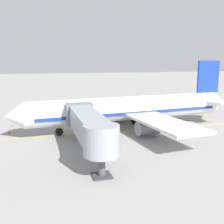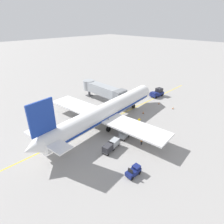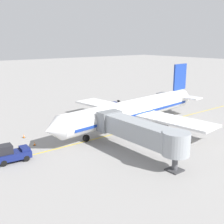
% 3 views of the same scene
% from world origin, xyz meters
% --- Properties ---
extents(ground_plane, '(400.00, 400.00, 0.00)m').
position_xyz_m(ground_plane, '(0.00, 0.00, 0.00)').
color(ground_plane, gray).
extents(gate_lead_in_line, '(0.24, 80.00, 0.01)m').
position_xyz_m(gate_lead_in_line, '(0.00, 0.00, 0.00)').
color(gate_lead_in_line, gold).
rests_on(gate_lead_in_line, ground).
extents(parked_airliner, '(30.38, 37.35, 10.63)m').
position_xyz_m(parked_airliner, '(1.12, 1.29, 3.19)').
color(parked_airliner, white).
rests_on(parked_airliner, ground).
extents(jet_bridge, '(15.53, 3.50, 4.98)m').
position_xyz_m(jet_bridge, '(-9.39, 10.09, 3.46)').
color(jet_bridge, '#93999E').
rests_on(jet_bridge, ground).
extents(pushback_tractor, '(2.63, 4.60, 2.40)m').
position_xyz_m(pushback_tractor, '(-0.42, 24.54, 1.10)').
color(pushback_tractor, navy).
rests_on(pushback_tractor, ground).
extents(baggage_tug_lead, '(1.35, 2.53, 1.62)m').
position_xyz_m(baggage_tug_lead, '(15.26, -6.09, 0.71)').
color(baggage_tug_lead, navy).
rests_on(baggage_tug_lead, ground).
extents(baggage_cart_front, '(1.69, 2.98, 1.58)m').
position_xyz_m(baggage_cart_front, '(7.45, 3.08, 0.95)').
color(baggage_cart_front, '#4C4C51').
rests_on(baggage_cart_front, ground).
extents(baggage_cart_second_in_train, '(1.69, 2.98, 1.58)m').
position_xyz_m(baggage_cart_second_in_train, '(7.69, 0.20, 0.95)').
color(baggage_cart_second_in_train, '#4C4C51').
rests_on(baggage_cart_second_in_train, ground).
extents(baggage_cart_third_in_train, '(1.69, 2.98, 1.58)m').
position_xyz_m(baggage_cart_third_in_train, '(8.28, -3.25, 0.95)').
color(baggage_cart_third_in_train, '#4C4C51').
rests_on(baggage_cart_third_in_train, ground).
extents(baggage_cart_tail_end, '(1.69, 2.98, 1.58)m').
position_xyz_m(baggage_cart_tail_end, '(8.57, -5.04, 0.95)').
color(baggage_cart_tail_end, '#4C4C51').
rests_on(baggage_cart_tail_end, ground).
extents(ground_crew_wing_walker, '(0.43, 0.67, 1.69)m').
position_xyz_m(ground_crew_wing_walker, '(6.39, 6.73, 0.95)').
color(ground_crew_wing_walker, '#232328').
rests_on(ground_crew_wing_walker, ground).
extents(ground_crew_loader, '(0.72, 0.33, 1.69)m').
position_xyz_m(ground_crew_loader, '(8.81, 5.34, 0.95)').
color(ground_crew_loader, '#232328').
rests_on(ground_crew_loader, ground).
extents(ground_crew_marshaller, '(0.29, 0.73, 1.69)m').
position_xyz_m(ground_crew_marshaller, '(11.45, 0.96, 0.95)').
color(ground_crew_marshaller, '#232328').
rests_on(ground_crew_marshaller, ground).
extents(safety_cone_nose_left, '(0.36, 0.36, 0.59)m').
position_xyz_m(safety_cone_nose_left, '(3.71, 11.95, 0.29)').
color(safety_cone_nose_left, black).
rests_on(safety_cone_nose_left, ground).
extents(safety_cone_nose_right, '(0.36, 0.36, 0.59)m').
position_xyz_m(safety_cone_nose_right, '(7.71, 19.66, 0.29)').
color(safety_cone_nose_right, black).
rests_on(safety_cone_nose_right, ground).
extents(safety_cone_wing_tip, '(0.36, 0.36, 0.59)m').
position_xyz_m(safety_cone_wing_tip, '(3.34, 19.76, 0.29)').
color(safety_cone_wing_tip, black).
rests_on(safety_cone_wing_tip, ground).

